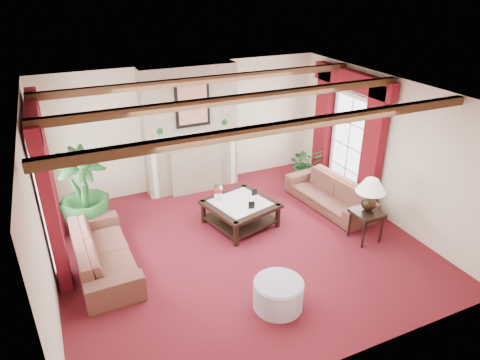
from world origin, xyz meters
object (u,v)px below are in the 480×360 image
sofa_right (330,189)px  potted_palm (86,209)px  sofa_left (102,246)px  side_table (365,226)px  coffee_table (240,214)px  ottoman (278,294)px

sofa_right → potted_palm: (-4.59, 1.07, 0.05)m
sofa_left → side_table: bearing=-105.0°
coffee_table → potted_palm: bearing=145.1°
potted_palm → side_table: 5.05m
potted_palm → ottoman: bearing=-55.4°
sofa_left → sofa_right: (4.50, 0.22, -0.03)m
sofa_left → sofa_right: 4.50m
sofa_right → ottoman: (-2.37, -2.15, -0.19)m
sofa_right → potted_palm: bearing=-109.5°
sofa_right → coffee_table: (-1.95, 0.10, -0.16)m
sofa_left → side_table: sofa_left is taller
potted_palm → side_table: bearing=-27.8°
potted_palm → coffee_table: bearing=-20.2°
side_table → potted_palm: bearing=152.2°
side_table → ottoman: 2.41m
sofa_left → sofa_right: bearing=-88.6°
sofa_left → ottoman: (2.12, -1.93, -0.21)m
potted_palm → ottoman: potted_palm is taller
potted_palm → ottoman: size_ratio=2.48×
potted_palm → ottoman: 3.92m
potted_palm → side_table: (4.46, -2.35, -0.16)m
sofa_right → ottoman: size_ratio=2.89×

